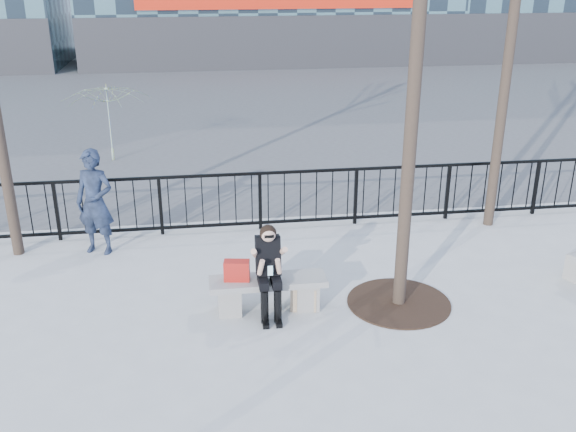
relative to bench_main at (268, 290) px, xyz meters
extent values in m
plane|color=#A5A6A0|center=(0.00, 0.00, -0.30)|extent=(120.00, 120.00, 0.00)
cube|color=#474747|center=(0.00, 15.00, -0.30)|extent=(60.00, 23.00, 0.01)
cube|color=black|center=(0.00, 3.00, 0.78)|extent=(14.00, 0.05, 0.05)
cube|color=black|center=(0.00, 3.00, -0.18)|extent=(14.00, 0.05, 0.05)
cube|color=#2D2D30|center=(3.00, 21.96, 0.90)|extent=(18.00, 0.08, 2.40)
cylinder|color=black|center=(1.90, -0.10, 3.45)|extent=(0.18, 0.18, 7.50)
cylinder|color=black|center=(4.50, 2.60, 3.20)|extent=(0.18, 0.18, 7.00)
cylinder|color=black|center=(1.90, -0.10, -0.29)|extent=(1.50, 1.50, 0.02)
cube|color=gray|center=(-0.55, 0.00, -0.10)|extent=(0.32, 0.38, 0.40)
cube|color=gray|center=(0.55, 0.00, -0.10)|extent=(0.32, 0.38, 0.40)
cube|color=gray|center=(0.00, 0.00, 0.14)|extent=(1.65, 0.46, 0.09)
cube|color=#B51D16|center=(-0.43, 0.02, 0.34)|extent=(0.38, 0.22, 0.29)
cube|color=#C5A88B|center=(0.49, -0.09, -0.13)|extent=(0.39, 0.20, 0.35)
imported|color=black|center=(-2.63, 2.37, 0.60)|extent=(0.77, 0.63, 1.81)
imported|color=#E4F336|center=(-3.00, 7.89, 0.66)|extent=(2.30, 2.33, 1.92)
camera|label=1|loc=(-0.87, -8.00, 4.31)|focal=40.00mm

